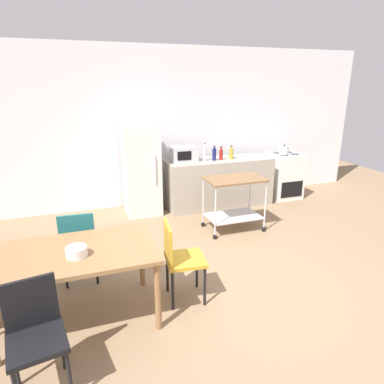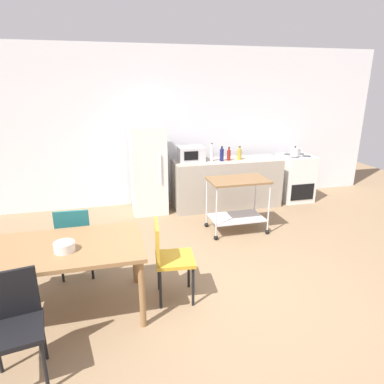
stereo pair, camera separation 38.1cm
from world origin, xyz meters
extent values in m
plane|color=#8C7051|center=(0.00, 0.00, 0.00)|extent=(12.00, 12.00, 0.00)
cube|color=white|center=(0.00, 3.20, 1.45)|extent=(8.40, 0.12, 2.90)
cube|color=#A89E8E|center=(0.90, 2.60, 0.45)|extent=(2.00, 0.64, 0.90)
cube|color=olive|center=(-1.70, 0.02, 0.73)|extent=(1.50, 0.90, 0.04)
cylinder|color=olive|center=(-1.01, -0.37, 0.35)|extent=(0.06, 0.06, 0.71)
cylinder|color=olive|center=(-2.39, 0.41, 0.35)|extent=(0.06, 0.06, 0.71)
cylinder|color=olive|center=(-1.01, 0.41, 0.35)|extent=(0.06, 0.06, 0.71)
cube|color=#1E666B|center=(-1.67, 0.78, 0.47)|extent=(0.42, 0.42, 0.04)
cube|color=#1E666B|center=(-1.68, 0.60, 0.69)|extent=(0.38, 0.05, 0.40)
cylinder|color=black|center=(-1.49, 0.94, 0.23)|extent=(0.03, 0.03, 0.45)
cylinder|color=black|center=(-1.83, 0.96, 0.23)|extent=(0.03, 0.03, 0.45)
cylinder|color=black|center=(-1.51, 0.60, 0.23)|extent=(0.03, 0.03, 0.45)
cylinder|color=black|center=(-1.85, 0.62, 0.23)|extent=(0.03, 0.03, 0.45)
cube|color=gold|center=(-0.62, 0.00, 0.47)|extent=(0.44, 0.44, 0.04)
cube|color=gold|center=(-0.80, 0.02, 0.69)|extent=(0.07, 0.38, 0.40)
cylinder|color=black|center=(-0.47, -0.18, 0.23)|extent=(0.03, 0.03, 0.45)
cylinder|color=black|center=(-0.43, 0.15, 0.23)|extent=(0.03, 0.03, 0.45)
cylinder|color=black|center=(-0.81, -0.15, 0.23)|extent=(0.03, 0.03, 0.45)
cylinder|color=black|center=(-0.77, 0.19, 0.23)|extent=(0.03, 0.03, 0.45)
cube|color=black|center=(-2.00, -0.78, 0.47)|extent=(0.46, 0.46, 0.04)
cube|color=black|center=(-2.03, -0.60, 0.69)|extent=(0.38, 0.10, 0.40)
cylinder|color=black|center=(-1.80, -0.92, 0.23)|extent=(0.03, 0.03, 0.45)
cylinder|color=black|center=(-1.86, -0.58, 0.23)|extent=(0.03, 0.03, 0.45)
cube|color=white|center=(2.35, 2.62, 0.45)|extent=(0.60, 0.60, 0.90)
cube|color=black|center=(2.35, 2.32, 0.25)|extent=(0.48, 0.01, 0.32)
cylinder|color=#47474C|center=(2.22, 2.50, 0.91)|extent=(0.16, 0.16, 0.02)
cylinder|color=#47474C|center=(2.48, 2.50, 0.91)|extent=(0.16, 0.16, 0.02)
cylinder|color=#47474C|center=(2.22, 2.74, 0.91)|extent=(0.16, 0.16, 0.02)
cylinder|color=#47474C|center=(2.48, 2.74, 0.91)|extent=(0.16, 0.16, 0.02)
cube|color=white|center=(-0.55, 2.70, 0.78)|extent=(0.60, 0.60, 1.55)
cylinder|color=silver|center=(-0.37, 2.39, 0.85)|extent=(0.02, 0.02, 0.50)
cube|color=brown|center=(0.67, 1.49, 0.83)|extent=(0.90, 0.56, 0.03)
cube|color=silver|center=(0.67, 1.49, 0.22)|extent=(0.83, 0.52, 0.02)
cylinder|color=silver|center=(0.25, 1.24, 0.45)|extent=(0.02, 0.02, 0.76)
sphere|color=black|center=(0.25, 1.24, 0.04)|extent=(0.07, 0.07, 0.07)
cylinder|color=silver|center=(1.09, 1.24, 0.45)|extent=(0.02, 0.02, 0.76)
sphere|color=black|center=(1.09, 1.24, 0.04)|extent=(0.07, 0.07, 0.07)
cylinder|color=silver|center=(0.25, 1.74, 0.45)|extent=(0.02, 0.02, 0.76)
sphere|color=black|center=(0.25, 1.74, 0.04)|extent=(0.07, 0.07, 0.07)
cylinder|color=silver|center=(1.09, 1.74, 0.45)|extent=(0.02, 0.02, 0.76)
sphere|color=black|center=(1.09, 1.74, 0.04)|extent=(0.07, 0.07, 0.07)
cube|color=silver|center=(0.23, 2.69, 1.03)|extent=(0.46, 0.34, 0.26)
cube|color=black|center=(0.19, 2.52, 1.03)|extent=(0.25, 0.01, 0.16)
cylinder|color=silver|center=(0.59, 2.57, 1.03)|extent=(0.06, 0.06, 0.25)
cylinder|color=silver|center=(0.59, 2.57, 1.18)|extent=(0.03, 0.03, 0.06)
cylinder|color=black|center=(0.59, 2.57, 1.22)|extent=(0.03, 0.03, 0.01)
cylinder|color=navy|center=(0.77, 2.55, 1.01)|extent=(0.07, 0.07, 0.22)
cylinder|color=navy|center=(0.77, 2.55, 1.14)|extent=(0.03, 0.03, 0.04)
cylinder|color=black|center=(0.77, 2.55, 1.16)|extent=(0.04, 0.04, 0.01)
cylinder|color=maroon|center=(0.91, 2.56, 0.99)|extent=(0.07, 0.07, 0.19)
cylinder|color=maroon|center=(0.91, 2.56, 1.11)|extent=(0.03, 0.03, 0.05)
cylinder|color=black|center=(0.91, 2.56, 1.14)|extent=(0.03, 0.03, 0.01)
cylinder|color=gold|center=(1.12, 2.57, 0.99)|extent=(0.08, 0.08, 0.19)
cylinder|color=gold|center=(1.12, 2.57, 1.11)|extent=(0.04, 0.04, 0.05)
cylinder|color=black|center=(1.12, 2.57, 1.14)|extent=(0.04, 0.04, 0.01)
cylinder|color=white|center=(-1.68, -0.09, 0.79)|extent=(0.19, 0.19, 0.09)
cylinder|color=silver|center=(2.23, 2.52, 1.00)|extent=(0.17, 0.17, 0.16)
sphere|color=black|center=(2.23, 2.52, 1.09)|extent=(0.03, 0.03, 0.03)
cylinder|color=silver|center=(2.34, 2.52, 1.02)|extent=(0.08, 0.02, 0.07)
camera|label=1|loc=(-1.59, -2.99, 2.24)|focal=31.36mm
camera|label=2|loc=(-1.22, -3.10, 2.24)|focal=31.36mm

